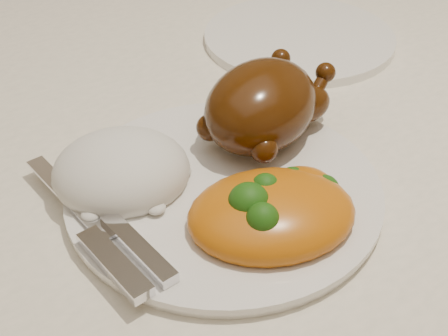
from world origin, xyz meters
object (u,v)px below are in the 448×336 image
dinner_plate (224,191)px  roast_chicken (263,104)px  dining_table (250,230)px  side_plate (299,37)px

dinner_plate → roast_chicken: (0.07, 0.04, 0.04)m
dining_table → dinner_plate: size_ratio=5.94×
dining_table → roast_chicken: roast_chicken is taller
dinner_plate → side_plate: same height
dining_table → dinner_plate: 0.13m
dining_table → roast_chicken: (0.01, 0.00, 0.15)m
dinner_plate → dining_table: bearing=35.4°
dinner_plate → roast_chicken: 0.09m
side_plate → roast_chicken: 0.24m
dining_table → dinner_plate: dinner_plate is taller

